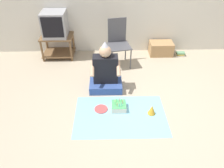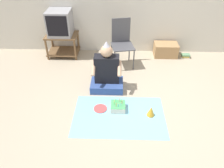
# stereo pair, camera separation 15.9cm
# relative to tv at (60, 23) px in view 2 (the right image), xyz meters

# --- Properties ---
(ground_plane) EXTENTS (16.00, 16.00, 0.00)m
(ground_plane) POSITION_rel_tv_xyz_m (1.57, -1.90, -0.74)
(ground_plane) COLOR tan
(tv_stand) EXTENTS (0.67, 0.49, 0.49)m
(tv_stand) POSITION_rel_tv_xyz_m (0.00, -0.00, -0.45)
(tv_stand) COLOR brown
(tv_stand) RESTS_ON ground_plane
(tv) EXTENTS (0.48, 0.48, 0.51)m
(tv) POSITION_rel_tv_xyz_m (0.00, 0.00, 0.00)
(tv) COLOR #99999E
(tv) RESTS_ON tv_stand
(folding_chair) EXTENTS (0.50, 0.50, 0.93)m
(folding_chair) POSITION_rel_tv_xyz_m (1.29, -0.32, -0.22)
(folding_chair) COLOR #4C4C51
(folding_chair) RESTS_ON ground_plane
(cardboard_box_stack) EXTENTS (0.51, 0.34, 0.29)m
(cardboard_box_stack) POSITION_rel_tv_xyz_m (2.27, 0.04, -0.60)
(cardboard_box_stack) COLOR #A87F51
(cardboard_box_stack) RESTS_ON ground_plane
(book_pile) EXTENTS (0.20, 0.14, 0.08)m
(book_pile) POSITION_rel_tv_xyz_m (2.70, -0.04, -0.71)
(book_pile) COLOR beige
(book_pile) RESTS_ON ground_plane
(person_seated) EXTENTS (0.57, 0.40, 0.90)m
(person_seated) POSITION_rel_tv_xyz_m (1.03, -1.20, -0.44)
(person_seated) COLOR #334C8C
(person_seated) RESTS_ON ground_plane
(party_cloth) EXTENTS (1.40, 0.91, 0.01)m
(party_cloth) POSITION_rel_tv_xyz_m (1.25, -1.93, -0.74)
(party_cloth) COLOR #7FC6E0
(party_cloth) RESTS_ON ground_plane
(birthday_cake) EXTENTS (0.23, 0.23, 0.18)m
(birthday_cake) POSITION_rel_tv_xyz_m (1.23, -1.77, -0.69)
(birthday_cake) COLOR #F4E0C6
(birthday_cake) RESTS_ON party_cloth
(party_hat_blue) EXTENTS (0.12, 0.12, 0.16)m
(party_hat_blue) POSITION_rel_tv_xyz_m (1.74, -1.90, -0.66)
(party_hat_blue) COLOR gold
(party_hat_blue) RESTS_ON party_cloth
(paper_plate) EXTENTS (0.21, 0.21, 0.01)m
(paper_plate) POSITION_rel_tv_xyz_m (0.95, -1.78, -0.73)
(paper_plate) COLOR #D84C4C
(paper_plate) RESTS_ON party_cloth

